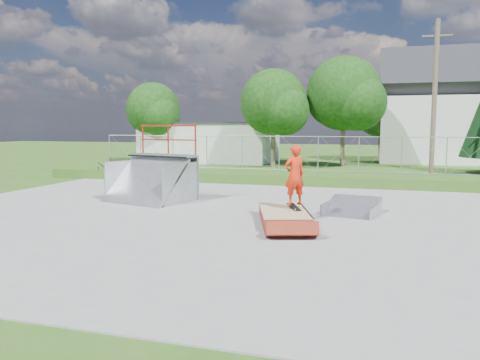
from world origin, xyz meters
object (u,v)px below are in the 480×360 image
object	(u,v)px
quarter_pipe	(149,164)
skater	(294,178)
grind_box	(284,217)
flat_bank_ramp	(352,207)

from	to	relation	value
quarter_pipe	skater	distance (m)	6.25
grind_box	quarter_pipe	world-z (taller)	quarter_pipe
grind_box	quarter_pipe	size ratio (longest dim) A/B	1.04
quarter_pipe	grind_box	bearing A→B (deg)	-9.47
flat_bank_ramp	skater	xyz separation A→B (m)	(-1.55, -1.67, 1.08)
quarter_pipe	skater	world-z (taller)	quarter_pipe
grind_box	skater	distance (m)	1.17
flat_bank_ramp	skater	bearing A→B (deg)	-122.30
grind_box	quarter_pipe	bearing A→B (deg)	139.09
quarter_pipe	skater	xyz separation A→B (m)	(5.84, -2.23, -0.10)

